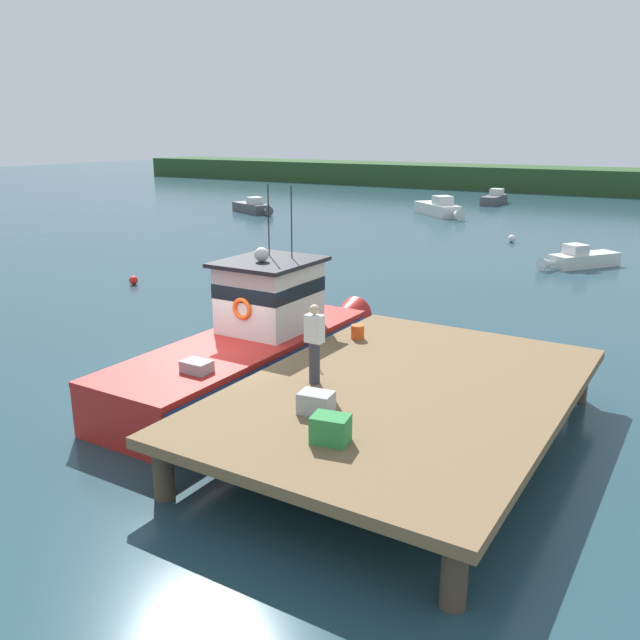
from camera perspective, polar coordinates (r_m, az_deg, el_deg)
ground_plane at (r=16.25m, az=-8.58°, el=-6.34°), size 200.00×200.00×0.00m
dock at (r=13.45m, az=7.24°, el=-6.17°), size 6.00×9.00×1.20m
main_fishing_boat at (r=16.68m, az=-5.51°, el=-1.96°), size 2.56×9.80×4.80m
crate_single_by_cleat at (r=12.05m, az=-0.33°, el=-7.07°), size 0.66×0.52×0.39m
crate_single_far at (r=10.97m, az=0.91°, el=-9.29°), size 0.68×0.55×0.46m
bait_bucket at (r=16.29m, az=3.23°, el=-1.01°), size 0.32×0.32×0.34m
deckhand_by_the_boat at (r=13.21m, az=-0.48°, el=-1.91°), size 0.36×0.22×1.63m
moored_boat_near_channel at (r=50.86m, az=10.17°, el=9.32°), size 5.24×4.70×1.50m
moored_boat_outer_mooring at (r=60.49m, az=14.72°, el=9.99°), size 1.33×4.97×1.26m
moored_boat_far_left at (r=33.19m, az=21.27°, el=4.86°), size 3.13×3.97×1.08m
moored_boat_mid_harbor at (r=52.18m, az=-5.75°, el=9.54°), size 4.75×2.85×1.22m
mooring_buoy_spare_mooring at (r=28.47m, az=-15.62°, el=3.28°), size 0.36×0.36×0.36m
mooring_buoy_inshore at (r=39.54m, az=16.04°, el=6.69°), size 0.42×0.42×0.42m
far_shoreline at (r=74.24m, az=24.24°, el=10.72°), size 120.00×8.00×2.40m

